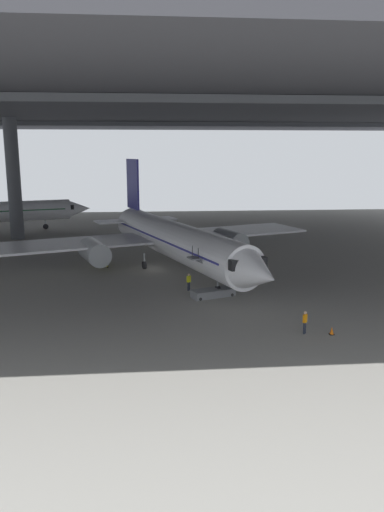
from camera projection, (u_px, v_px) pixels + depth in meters
name	position (u px, v px, depth m)	size (l,w,h in m)	color
ground_plane	(157.00, 268.00, 56.75)	(110.00, 110.00, 0.00)	gray
hangar_structure	(152.00, 110.00, 66.35)	(121.00, 99.00, 19.12)	#4C4F54
airplane_main	(173.00, 239.00, 54.81)	(37.51, 37.74, 12.10)	white
boarding_stairs	(212.00, 289.00, 45.57)	(4.55, 2.80, 4.79)	slate
crew_worker_near_nose	(305.00, 321.00, 36.26)	(0.40, 0.43, 1.71)	#232838
crew_worker_by_stairs	(189.00, 281.00, 47.51)	(0.43, 0.40, 1.67)	#232838
traffic_cone_orange	(332.00, 331.00, 36.21)	(0.36, 0.36, 0.60)	black
baggage_tug	(103.00, 262.00, 57.56)	(1.45, 2.29, 0.90)	yellow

